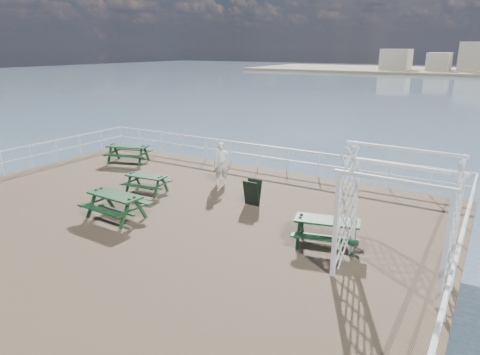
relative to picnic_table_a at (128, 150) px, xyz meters
name	(u,v)px	position (x,y,z in m)	size (l,w,h in m)	color
ground	(159,219)	(5.84, -4.45, -0.75)	(18.00, 14.00, 0.30)	brown
railing	(202,171)	(5.77, -1.88, 0.27)	(17.77, 13.76, 1.10)	white
picnic_table_a	(128,150)	(0.00, 0.00, 0.00)	(2.31, 2.07, 0.94)	#133419
picnic_table_b	(146,180)	(3.87, -2.87, -0.11)	(1.69, 1.42, 0.76)	#133419
picnic_table_c	(327,226)	(11.39, -3.68, -0.04)	(2.07, 1.82, 0.87)	#133419
picnic_table_d	(115,201)	(4.82, -5.32, -0.01)	(1.98, 1.63, 0.93)	#133419
trellis_arbor	(395,223)	(13.34, -4.63, 0.84)	(2.66, 1.51, 3.23)	white
sandwich_board	(252,193)	(8.05, -2.02, -0.15)	(0.56, 0.42, 0.93)	black
person	(221,164)	(5.79, -0.57, 0.27)	(0.63, 0.41, 1.73)	white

